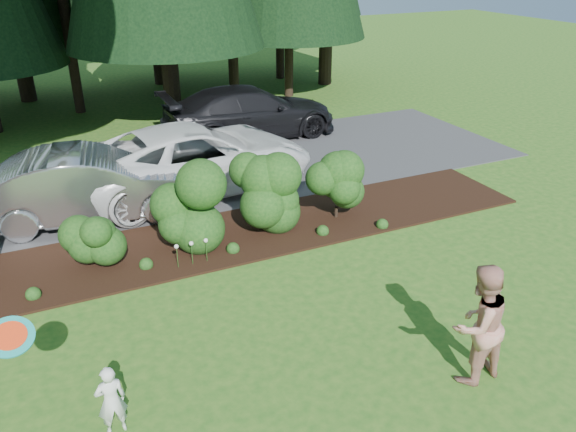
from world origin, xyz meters
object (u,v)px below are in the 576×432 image
object	(u,v)px
child	(111,400)
car_silver_wagon	(91,185)
car_dark_suv	(250,112)
car_white_suv	(196,158)
frisbee	(10,336)
adult	(478,324)

from	to	relation	value
child	car_silver_wagon	bearing A→B (deg)	-99.03
car_silver_wagon	car_dark_suv	xyz separation A→B (m)	(5.62, 4.32, 0.01)
car_white_suv	frisbee	xyz separation A→B (m)	(-4.32, -7.41, 0.89)
car_silver_wagon	frisbee	distance (m)	6.95
child	adult	size ratio (longest dim) A/B	0.56
child	frisbee	xyz separation A→B (m)	(-0.95, 0.12, 1.26)
car_silver_wagon	adult	size ratio (longest dim) A/B	2.66
frisbee	car_silver_wagon	bearing A→B (deg)	76.44
car_white_suv	frisbee	size ratio (longest dim) A/B	11.20
car_silver_wagon	child	distance (m)	6.85
car_silver_wagon	frisbee	size ratio (longest dim) A/B	9.12
child	car_white_suv	bearing A→B (deg)	-117.57
car_white_suv	car_dark_suv	world-z (taller)	car_white_suv
adult	frisbee	distance (m)	6.15
car_silver_wagon	car_white_suv	size ratio (longest dim) A/B	0.81
child	frisbee	bearing A→B (deg)	-10.53
car_dark_suv	frisbee	world-z (taller)	frisbee
car_silver_wagon	car_white_suv	distance (m)	2.80
child	adult	distance (m)	5.16
car_white_suv	adult	world-z (taller)	adult
frisbee	child	bearing A→B (deg)	-7.06
car_dark_suv	adult	xyz separation A→B (m)	(-1.27, -12.29, 0.08)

